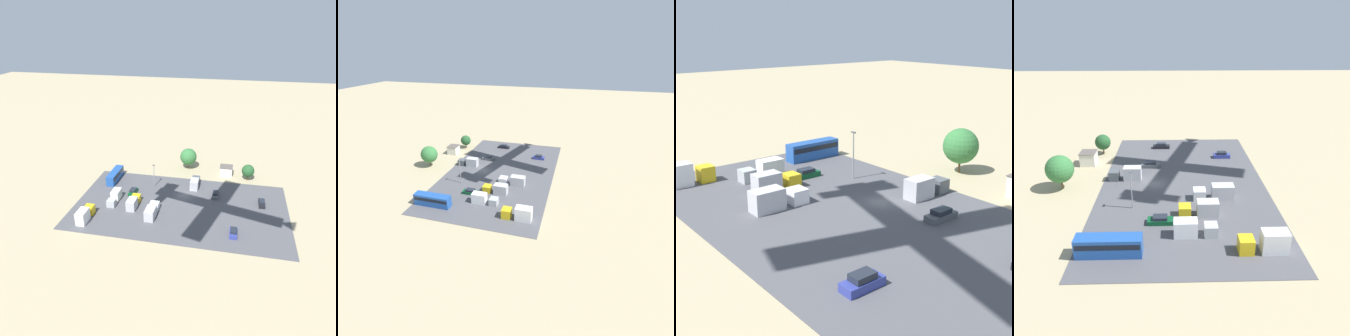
% 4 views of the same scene
% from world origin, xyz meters
% --- Properties ---
extents(ground_plane, '(400.00, 400.00, 0.00)m').
position_xyz_m(ground_plane, '(0.00, 0.00, 0.00)').
color(ground_plane, tan).
extents(parking_lot_surface, '(60.57, 35.38, 0.08)m').
position_xyz_m(parking_lot_surface, '(0.00, 6.15, 0.04)').
color(parking_lot_surface, '#4C4C51').
rests_on(parking_lot_surface, ground).
extents(shed_building, '(4.32, 3.91, 3.30)m').
position_xyz_m(shed_building, '(-11.90, -17.20, 1.66)').
color(shed_building, silver).
rests_on(shed_building, ground).
extents(bus, '(2.60, 10.07, 3.21)m').
position_xyz_m(bus, '(24.12, -5.79, 1.81)').
color(bus, '#1E4C9E').
rests_on(bus, ground).
extents(parked_car_0, '(1.87, 4.44, 1.48)m').
position_xyz_m(parked_car_0, '(-9.46, -1.67, 0.70)').
color(parked_car_0, '#4C5156').
rests_on(parked_car_0, ground).
extents(parked_car_1, '(1.89, 4.32, 1.63)m').
position_xyz_m(parked_car_1, '(-15.37, 16.71, 0.76)').
color(parked_car_1, navy).
rests_on(parked_car_1, ground).
extents(parked_car_2, '(1.80, 4.66, 1.48)m').
position_xyz_m(parked_car_2, '(-23.06, 0.58, 0.70)').
color(parked_car_2, black).
rests_on(parked_car_2, ground).
extents(parked_car_3, '(1.98, 4.50, 1.43)m').
position_xyz_m(parked_car_3, '(15.62, 1.60, 0.68)').
color(parked_car_3, '#0C4723').
rests_on(parked_car_3, ground).
extents(parked_truck_0, '(2.54, 8.07, 3.00)m').
position_xyz_m(parked_truck_0, '(6.92, 12.49, 1.45)').
color(parked_truck_0, silver).
rests_on(parked_truck_0, ground).
extents(parked_truck_1, '(2.46, 7.17, 3.01)m').
position_xyz_m(parked_truck_1, '(-2.53, -6.40, 1.46)').
color(parked_truck_1, '#4C5156').
rests_on(parked_truck_1, ground).
extents(parked_truck_2, '(2.46, 7.61, 3.59)m').
position_xyz_m(parked_truck_2, '(23.95, 18.13, 1.72)').
color(parked_truck_2, gold).
rests_on(parked_truck_2, ground).
extents(parked_truck_3, '(2.48, 7.28, 2.94)m').
position_xyz_m(parked_truck_3, '(13.25, 9.01, 1.43)').
color(parked_truck_3, gold).
rests_on(parked_truck_3, ground).
extents(parked_truck_4, '(2.33, 7.25, 2.92)m').
position_xyz_m(parked_truck_4, '(19.46, 7.11, 1.42)').
color(parked_truck_4, '#ADB2B7').
rests_on(parked_truck_4, ground).
extents(tree_near_shed, '(4.15, 4.15, 5.45)m').
position_xyz_m(tree_near_shed, '(-19.05, -14.93, 3.37)').
color(tree_near_shed, brown).
rests_on(tree_near_shed, ground).
extents(tree_apron_mid, '(5.86, 5.86, 7.54)m').
position_xyz_m(tree_apron_mid, '(1.66, -19.76, 4.60)').
color(tree_apron_mid, brown).
rests_on(tree_apron_mid, ground).
extents(light_pole_lot_centre, '(0.90, 0.28, 7.67)m').
position_xyz_m(light_pole_lot_centre, '(10.27, -3.87, 4.34)').
color(light_pole_lot_centre, gray).
rests_on(light_pole_lot_centre, ground).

